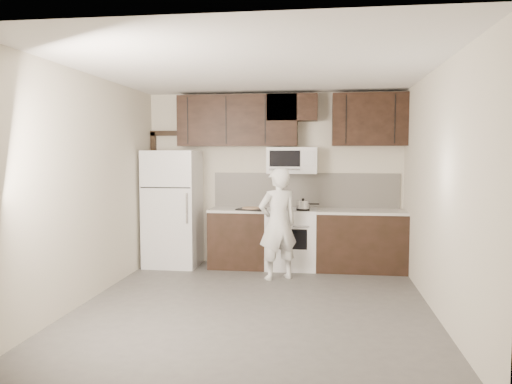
% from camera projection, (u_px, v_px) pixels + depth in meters
% --- Properties ---
extents(floor, '(4.50, 4.50, 0.00)m').
position_uv_depth(floor, '(255.00, 305.00, 5.78)').
color(floor, '#504D4B').
rests_on(floor, ground).
extents(back_wall, '(4.00, 0.00, 4.00)m').
position_uv_depth(back_wall, '(274.00, 179.00, 7.90)').
color(back_wall, beige).
rests_on(back_wall, ground).
extents(ceiling, '(4.50, 4.50, 0.00)m').
position_uv_depth(ceiling, '(255.00, 69.00, 5.57)').
color(ceiling, white).
rests_on(ceiling, back_wall).
extents(counter_run, '(2.95, 0.64, 0.91)m').
position_uv_depth(counter_run, '(311.00, 239.00, 7.58)').
color(counter_run, black).
rests_on(counter_run, floor).
extents(stove, '(0.76, 0.66, 0.94)m').
position_uv_depth(stove, '(291.00, 238.00, 7.62)').
color(stove, silver).
rests_on(stove, floor).
extents(backsplash, '(2.90, 0.02, 0.54)m').
position_uv_depth(backsplash, '(305.00, 190.00, 7.83)').
color(backsplash, beige).
rests_on(backsplash, counter_run).
extents(upper_cabinets, '(3.48, 0.35, 0.78)m').
position_uv_depth(upper_cabinets, '(287.00, 119.00, 7.62)').
color(upper_cabinets, black).
rests_on(upper_cabinets, back_wall).
extents(microwave, '(0.76, 0.42, 0.40)m').
position_uv_depth(microwave, '(292.00, 160.00, 7.64)').
color(microwave, silver).
rests_on(microwave, upper_cabinets).
extents(refrigerator, '(0.80, 0.76, 1.80)m').
position_uv_depth(refrigerator, '(173.00, 208.00, 7.78)').
color(refrigerator, silver).
rests_on(refrigerator, floor).
extents(door_trim, '(0.50, 0.08, 2.12)m').
position_uv_depth(door_trim, '(156.00, 185.00, 8.12)').
color(door_trim, black).
rests_on(door_trim, floor).
extents(saucepan, '(0.34, 0.20, 0.18)m').
position_uv_depth(saucepan, '(303.00, 205.00, 7.41)').
color(saucepan, silver).
rests_on(saucepan, stove).
extents(baking_tray, '(0.45, 0.38, 0.02)m').
position_uv_depth(baking_tray, '(251.00, 209.00, 7.48)').
color(baking_tray, black).
rests_on(baking_tray, counter_run).
extents(pizza, '(0.32, 0.32, 0.02)m').
position_uv_depth(pizza, '(251.00, 208.00, 7.48)').
color(pizza, beige).
rests_on(pizza, baking_tray).
extents(person, '(0.68, 0.60, 1.56)m').
position_uv_depth(person, '(278.00, 224.00, 6.93)').
color(person, silver).
rests_on(person, floor).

